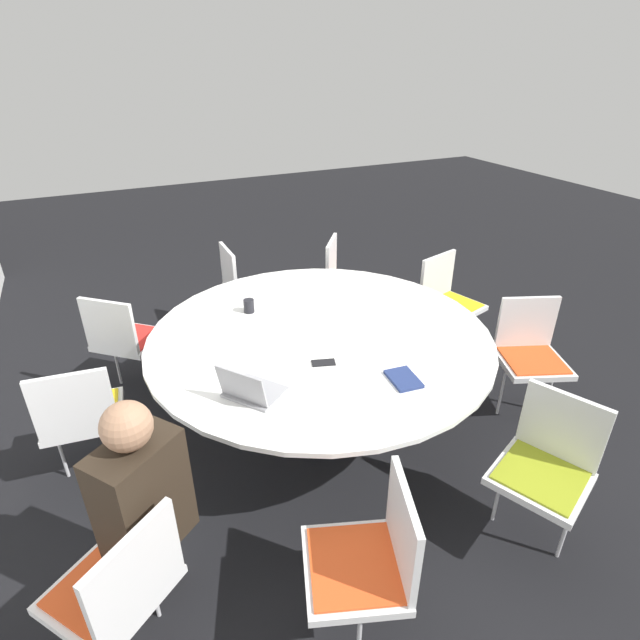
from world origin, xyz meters
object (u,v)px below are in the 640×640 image
at_px(chair_6, 244,282).
at_px(cell_phone, 323,363).
at_px(chair_8, 81,412).
at_px(chair_2, 548,461).
at_px(spiral_notebook, 403,379).
at_px(coffee_cup, 249,306).
at_px(chair_5, 344,276).
at_px(chair_3, 530,349).
at_px(chair_0, 119,585).
at_px(chair_4, 447,297).
at_px(laptop, 250,390).
at_px(chair_7, 124,336).
at_px(person_0, 141,500).
at_px(chair_1, 370,555).

height_order(chair_6, cell_phone, chair_6).
bearing_deg(chair_8, cell_phone, -11.28).
relative_size(chair_2, chair_8, 1.00).
bearing_deg(spiral_notebook, coffee_cup, 23.75).
bearing_deg(spiral_notebook, chair_5, -18.53).
relative_size(chair_3, cell_phone, 5.54).
bearing_deg(chair_0, chair_6, 26.45).
xyz_separation_m(chair_2, spiral_notebook, (0.66, 0.46, 0.23)).
xyz_separation_m(chair_4, laptop, (-0.93, 2.07, 0.27)).
height_order(chair_5, chair_7, same).
bearing_deg(chair_5, spiral_notebook, 18.20).
distance_m(chair_4, coffee_cup, 1.77).
xyz_separation_m(chair_6, coffee_cup, (-1.00, 0.26, 0.27)).
distance_m(chair_7, coffee_cup, 0.99).
height_order(chair_2, laptop, laptop).
height_order(laptop, spiral_notebook, laptop).
height_order(chair_6, laptop, laptop).
relative_size(chair_4, chair_8, 1.00).
height_order(chair_0, spiral_notebook, chair_0).
distance_m(chair_2, spiral_notebook, 0.84).
xyz_separation_m(chair_6, chair_8, (-1.40, 1.43, 0.00)).
xyz_separation_m(chair_3, spiral_notebook, (-0.19, 1.22, 0.23)).
bearing_deg(chair_8, chair_7, 75.11).
distance_m(person_0, laptop, 0.77).
relative_size(chair_4, spiral_notebook, 3.82).
bearing_deg(chair_5, cell_phone, 4.92).
height_order(chair_1, chair_8, same).
relative_size(chair_7, cell_phone, 5.54).
relative_size(chair_5, spiral_notebook, 3.82).
distance_m(chair_0, chair_2, 2.08).
bearing_deg(laptop, chair_3, -127.08).
height_order(chair_5, chair_8, same).
bearing_deg(chair_4, chair_5, -68.35).
xyz_separation_m(chair_2, laptop, (0.88, 1.29, 0.27)).
bearing_deg(coffee_cup, chair_0, 146.23).
relative_size(chair_4, coffee_cup, 8.99).
distance_m(chair_1, chair_5, 2.97).
xyz_separation_m(chair_0, chair_7, (2.07, -0.24, 0.00)).
height_order(chair_5, cell_phone, chair_5).
height_order(chair_0, chair_8, same).
height_order(laptop, cell_phone, laptop).
height_order(chair_7, spiral_notebook, chair_7).
bearing_deg(chair_3, spiral_notebook, 30.74).
bearing_deg(cell_phone, chair_4, -63.19).
bearing_deg(spiral_notebook, laptop, 75.40).
height_order(chair_0, cell_phone, chair_0).
bearing_deg(chair_3, person_0, 30.67).
distance_m(chair_0, chair_7, 2.08).
height_order(chair_1, chair_5, same).
bearing_deg(coffee_cup, chair_7, 62.07).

